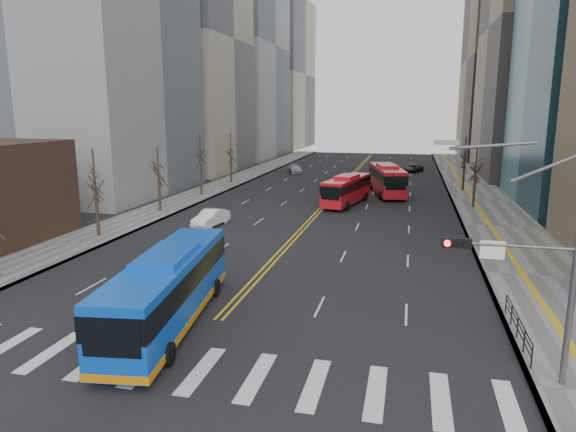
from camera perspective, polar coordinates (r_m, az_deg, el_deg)
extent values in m
plane|color=black|center=(22.69, -12.49, -16.07)|extent=(220.00, 220.00, 0.00)
cube|color=slate|center=(64.34, 20.71, 1.66)|extent=(7.00, 130.00, 0.15)
cube|color=slate|center=(68.75, -8.65, 2.89)|extent=(5.00, 130.00, 0.15)
cube|color=silver|center=(27.10, -28.85, -12.55)|extent=(0.70, 4.00, 0.01)
cube|color=silver|center=(25.64, -24.82, -13.53)|extent=(0.70, 4.00, 0.01)
cube|color=silver|center=(24.33, -20.28, -14.54)|extent=(0.70, 4.00, 0.01)
cube|color=silver|center=(23.19, -15.22, -15.56)|extent=(0.70, 4.00, 0.01)
cube|color=silver|center=(22.24, -9.63, -16.54)|extent=(0.70, 4.00, 0.01)
cube|color=silver|center=(21.51, -3.54, -17.43)|extent=(0.70, 4.00, 0.01)
cube|color=silver|center=(21.02, 2.96, -18.17)|extent=(0.70, 4.00, 0.01)
cube|color=silver|center=(20.79, 9.74, -18.70)|extent=(0.70, 4.00, 0.01)
cube|color=silver|center=(20.83, 16.61, -18.99)|extent=(0.70, 4.00, 0.01)
cube|color=silver|center=(21.13, 23.39, -19.03)|extent=(0.70, 4.00, 0.01)
cube|color=gold|center=(74.28, 6.07, 3.56)|extent=(0.15, 100.00, 0.01)
cube|color=gold|center=(74.23, 6.38, 3.54)|extent=(0.15, 100.00, 0.01)
cube|color=gray|center=(93.75, -12.72, 18.51)|extent=(22.00, 22.00, 44.00)
cube|color=gray|center=(118.41, -6.30, 18.22)|extent=(20.00, 26.00, 48.00)
cube|color=gray|center=(92.21, 27.86, 18.24)|extent=(20.00, 26.00, 46.00)
cube|color=gray|center=(148.24, -1.58, 15.40)|extent=(18.00, 30.00, 40.00)
cube|color=brown|center=(123.01, 23.58, 15.69)|extent=(18.00, 30.00, 42.00)
cylinder|color=slate|center=(21.83, 29.09, -7.07)|extent=(0.24, 0.24, 8.00)
cylinder|color=slate|center=(20.91, 23.56, -3.05)|extent=(4.50, 0.12, 0.12)
cube|color=black|center=(20.64, 18.23, -2.84)|extent=(1.10, 0.28, 0.38)
cylinder|color=#FF190C|center=(20.45, 17.29, -2.90)|extent=(0.24, 0.08, 0.24)
cylinder|color=black|center=(20.48, 18.26, -2.95)|extent=(0.24, 0.08, 0.24)
cylinder|color=black|center=(20.52, 19.24, -2.99)|extent=(0.24, 0.08, 0.24)
cube|color=white|center=(20.85, 21.76, -3.51)|extent=(0.90, 0.06, 0.70)
cube|color=#999993|center=(20.02, 17.20, 7.83)|extent=(0.90, 0.35, 0.18)
cube|color=black|center=(26.21, 24.23, -10.21)|extent=(0.04, 6.00, 0.04)
cylinder|color=black|center=(23.70, 25.46, -13.98)|extent=(0.06, 0.06, 1.00)
cylinder|color=black|center=(25.04, 24.76, -12.53)|extent=(0.06, 0.06, 1.00)
cylinder|color=black|center=(26.39, 24.13, -11.22)|extent=(0.06, 0.06, 1.00)
cylinder|color=black|center=(27.76, 23.58, -10.04)|extent=(0.06, 0.06, 1.00)
cylinder|color=black|center=(29.14, 23.07, -8.97)|extent=(0.06, 0.06, 1.00)
cylinder|color=black|center=(45.48, -20.43, 0.17)|extent=(0.28, 0.28, 3.90)
cylinder|color=black|center=(54.82, -14.08, 2.26)|extent=(0.28, 0.28, 3.60)
cylinder|color=black|center=(64.63, -9.62, 4.02)|extent=(0.28, 0.28, 4.00)
cylinder|color=black|center=(74.81, -6.34, 5.07)|extent=(0.28, 0.28, 3.80)
cylinder|color=black|center=(59.00, 19.96, 2.51)|extent=(0.28, 0.28, 3.50)
cylinder|color=black|center=(70.80, 18.93, 4.11)|extent=(0.28, 0.28, 3.75)
cube|color=blue|center=(26.12, -13.13, -7.80)|extent=(4.34, 13.06, 3.07)
cube|color=black|center=(25.94, -13.19, -6.58)|extent=(4.40, 13.09, 1.09)
cube|color=blue|center=(25.63, -13.30, -4.35)|extent=(2.71, 4.73, 0.40)
cube|color=orange|center=(26.59, -13.00, -10.51)|extent=(4.40, 13.09, 0.35)
cylinder|color=black|center=(23.63, -19.43, -13.97)|extent=(0.43, 1.03, 1.00)
cylinder|color=black|center=(22.67, -13.10, -14.71)|extent=(0.43, 1.03, 1.00)
cylinder|color=black|center=(30.65, -12.92, -7.58)|extent=(0.43, 1.03, 1.00)
cylinder|color=black|center=(29.92, -8.02, -7.88)|extent=(0.43, 1.03, 1.00)
cube|color=red|center=(57.99, 6.54, 2.94)|extent=(4.45, 10.70, 2.69)
cube|color=black|center=(57.92, 6.56, 3.46)|extent=(4.52, 10.73, 0.97)
cube|color=red|center=(57.79, 6.58, 4.35)|extent=(2.60, 3.96, 0.40)
cylinder|color=black|center=(55.49, 4.24, 1.33)|extent=(0.50, 1.04, 1.00)
cylinder|color=black|center=(54.70, 6.56, 1.14)|extent=(0.50, 1.04, 1.00)
cylinder|color=black|center=(61.68, 6.47, 2.34)|extent=(0.50, 1.04, 1.00)
cylinder|color=black|center=(60.97, 8.58, 2.18)|extent=(0.50, 1.04, 1.00)
cube|color=red|center=(65.70, 10.91, 4.03)|extent=(5.26, 12.30, 3.14)
cube|color=black|center=(65.63, 10.93, 4.54)|extent=(5.32, 12.33, 1.12)
cube|color=red|center=(65.51, 10.97, 5.48)|extent=(3.04, 4.57, 0.40)
cylinder|color=black|center=(61.94, 10.22, 2.27)|extent=(0.51, 1.04, 1.00)
cylinder|color=black|center=(62.44, 12.70, 2.24)|extent=(0.51, 1.04, 1.00)
cylinder|color=black|center=(69.43, 9.22, 3.31)|extent=(0.51, 1.04, 1.00)
cylinder|color=black|center=(69.88, 11.44, 3.28)|extent=(0.51, 1.04, 1.00)
imported|color=white|center=(47.60, -8.57, -0.19)|extent=(2.32, 4.78, 1.51)
imported|color=black|center=(63.28, 11.52, 2.55)|extent=(2.03, 3.98, 1.30)
imported|color=#AEAEB4|center=(86.54, 0.77, 5.23)|extent=(3.71, 5.09, 1.37)
imported|color=black|center=(90.86, 13.80, 5.17)|extent=(3.64, 4.99, 1.26)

